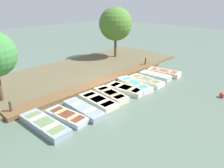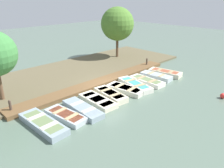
{
  "view_description": "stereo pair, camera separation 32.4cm",
  "coord_description": "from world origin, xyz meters",
  "px_view_note": "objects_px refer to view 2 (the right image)",
  "views": [
    {
      "loc": [
        11.43,
        -11.43,
        6.85
      ],
      "look_at": [
        0.7,
        -0.45,
        0.65
      ],
      "focal_mm": 35.0,
      "sensor_mm": 36.0,
      "label": 1
    },
    {
      "loc": [
        11.66,
        -11.2,
        6.85
      ],
      "look_at": [
        0.7,
        -0.45,
        0.65
      ],
      "focal_mm": 35.0,
      "sensor_mm": 36.0,
      "label": 2
    }
  ],
  "objects_px": {
    "rowboat_1": "(66,116)",
    "mooring_post_near": "(10,107)",
    "rowboat_3": "(98,101)",
    "rowboat_4": "(111,95)",
    "rowboat_0": "(43,124)",
    "rowboat_7": "(147,81)",
    "rowboat_8": "(156,76)",
    "rowboat_9": "(165,73)",
    "rowboat_6": "(135,85)",
    "rowboat_2": "(83,109)",
    "mooring_post_far": "(147,63)",
    "buoy": "(223,96)",
    "rowboat_5": "(126,89)",
    "park_tree_left": "(117,24)"
  },
  "relations": [
    {
      "from": "rowboat_4",
      "to": "rowboat_7",
      "type": "bearing_deg",
      "value": 95.69
    },
    {
      "from": "rowboat_0",
      "to": "rowboat_9",
      "type": "xyz_separation_m",
      "value": [
        -0.04,
        12.4,
        0.02
      ]
    },
    {
      "from": "rowboat_6",
      "to": "rowboat_7",
      "type": "relative_size",
      "value": 1.13
    },
    {
      "from": "rowboat_1",
      "to": "rowboat_8",
      "type": "height_order",
      "value": "rowboat_8"
    },
    {
      "from": "rowboat_7",
      "to": "mooring_post_far",
      "type": "distance_m",
      "value": 4.47
    },
    {
      "from": "rowboat_2",
      "to": "rowboat_9",
      "type": "distance_m",
      "value": 9.75
    },
    {
      "from": "rowboat_9",
      "to": "rowboat_7",
      "type": "bearing_deg",
      "value": -99.18
    },
    {
      "from": "rowboat_1",
      "to": "rowboat_3",
      "type": "height_order",
      "value": "rowboat_3"
    },
    {
      "from": "rowboat_0",
      "to": "rowboat_5",
      "type": "height_order",
      "value": "rowboat_0"
    },
    {
      "from": "rowboat_2",
      "to": "buoy",
      "type": "xyz_separation_m",
      "value": [
        5.51,
        8.39,
        0.01
      ]
    },
    {
      "from": "rowboat_1",
      "to": "buoy",
      "type": "relative_size",
      "value": 7.71
    },
    {
      "from": "rowboat_0",
      "to": "mooring_post_far",
      "type": "xyz_separation_m",
      "value": [
        -2.7,
        13.1,
        0.29
      ]
    },
    {
      "from": "rowboat_3",
      "to": "mooring_post_far",
      "type": "xyz_separation_m",
      "value": [
        -2.62,
        8.98,
        0.32
      ]
    },
    {
      "from": "rowboat_2",
      "to": "rowboat_5",
      "type": "bearing_deg",
      "value": 94.97
    },
    {
      "from": "rowboat_0",
      "to": "mooring_post_far",
      "type": "height_order",
      "value": "mooring_post_far"
    },
    {
      "from": "mooring_post_near",
      "to": "rowboat_8",
      "type": "bearing_deg",
      "value": 77.32
    },
    {
      "from": "rowboat_2",
      "to": "rowboat_8",
      "type": "height_order",
      "value": "rowboat_8"
    },
    {
      "from": "rowboat_5",
      "to": "park_tree_left",
      "type": "distance_m",
      "value": 10.52
    },
    {
      "from": "rowboat_7",
      "to": "rowboat_9",
      "type": "distance_m",
      "value": 2.84
    },
    {
      "from": "rowboat_7",
      "to": "rowboat_9",
      "type": "bearing_deg",
      "value": 92.23
    },
    {
      "from": "rowboat_8",
      "to": "rowboat_4",
      "type": "bearing_deg",
      "value": -95.15
    },
    {
      "from": "rowboat_1",
      "to": "mooring_post_near",
      "type": "bearing_deg",
      "value": -149.55
    },
    {
      "from": "rowboat_6",
      "to": "mooring_post_far",
      "type": "bearing_deg",
      "value": 129.47
    },
    {
      "from": "rowboat_4",
      "to": "rowboat_7",
      "type": "xyz_separation_m",
      "value": [
        0.09,
        4.19,
        -0.04
      ]
    },
    {
      "from": "rowboat_1",
      "to": "rowboat_3",
      "type": "xyz_separation_m",
      "value": [
        -0.17,
        2.68,
        0.01
      ]
    },
    {
      "from": "rowboat_4",
      "to": "rowboat_9",
      "type": "bearing_deg",
      "value": 96.51
    },
    {
      "from": "rowboat_0",
      "to": "mooring_post_far",
      "type": "relative_size",
      "value": 3.74
    },
    {
      "from": "mooring_post_near",
      "to": "buoy",
      "type": "bearing_deg",
      "value": 54.51
    },
    {
      "from": "rowboat_3",
      "to": "rowboat_4",
      "type": "distance_m",
      "value": 1.24
    },
    {
      "from": "mooring_post_near",
      "to": "rowboat_5",
      "type": "bearing_deg",
      "value": 70.92
    },
    {
      "from": "rowboat_3",
      "to": "rowboat_6",
      "type": "bearing_deg",
      "value": 93.6
    },
    {
      "from": "mooring_post_far",
      "to": "rowboat_8",
      "type": "bearing_deg",
      "value": -38.43
    },
    {
      "from": "rowboat_7",
      "to": "park_tree_left",
      "type": "relative_size",
      "value": 0.54
    },
    {
      "from": "rowboat_8",
      "to": "mooring_post_near",
      "type": "xyz_separation_m",
      "value": [
        -2.64,
        -11.72,
        0.27
      ]
    },
    {
      "from": "rowboat_4",
      "to": "rowboat_8",
      "type": "relative_size",
      "value": 1.04
    },
    {
      "from": "rowboat_4",
      "to": "rowboat_9",
      "type": "relative_size",
      "value": 0.95
    },
    {
      "from": "rowboat_3",
      "to": "park_tree_left",
      "type": "height_order",
      "value": "park_tree_left"
    },
    {
      "from": "rowboat_2",
      "to": "rowboat_7",
      "type": "distance_m",
      "value": 6.9
    },
    {
      "from": "rowboat_9",
      "to": "mooring_post_far",
      "type": "height_order",
      "value": "mooring_post_far"
    },
    {
      "from": "rowboat_9",
      "to": "rowboat_4",
      "type": "bearing_deg",
      "value": -100.39
    },
    {
      "from": "rowboat_8",
      "to": "buoy",
      "type": "relative_size",
      "value": 7.41
    },
    {
      "from": "rowboat_5",
      "to": "rowboat_4",
      "type": "bearing_deg",
      "value": -98.57
    },
    {
      "from": "rowboat_0",
      "to": "rowboat_9",
      "type": "height_order",
      "value": "rowboat_9"
    },
    {
      "from": "rowboat_2",
      "to": "rowboat_3",
      "type": "bearing_deg",
      "value": 101.47
    },
    {
      "from": "mooring_post_near",
      "to": "park_tree_left",
      "type": "distance_m",
      "value": 15.36
    },
    {
      "from": "mooring_post_near",
      "to": "buoy",
      "type": "xyz_separation_m",
      "value": [
        8.38,
        11.75,
        -0.29
      ]
    },
    {
      "from": "rowboat_1",
      "to": "rowboat_4",
      "type": "relative_size",
      "value": 1.0
    },
    {
      "from": "rowboat_0",
      "to": "rowboat_7",
      "type": "bearing_deg",
      "value": 87.14
    },
    {
      "from": "rowboat_8",
      "to": "mooring_post_near",
      "type": "height_order",
      "value": "mooring_post_near"
    },
    {
      "from": "mooring_post_far",
      "to": "rowboat_6",
      "type": "bearing_deg",
      "value": -62.53
    }
  ]
}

